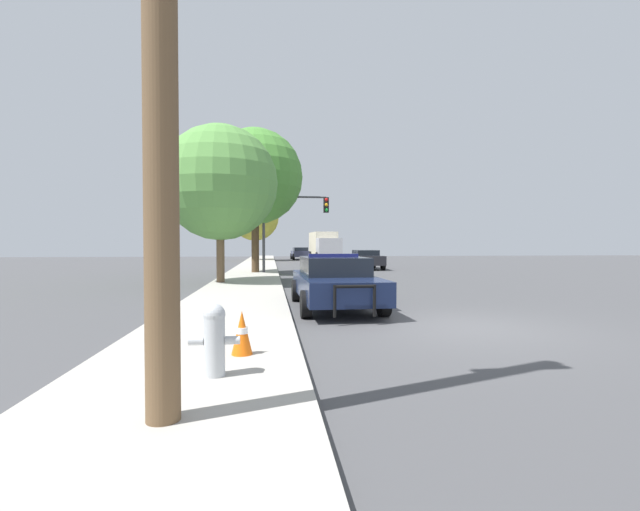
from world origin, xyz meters
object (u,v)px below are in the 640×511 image
car_background_distant (300,253)px  tree_sidewalk_mid (255,177)px  fire_hydrant (214,337)px  traffic_cone (242,332)px  car_background_oncoming (366,259)px  tree_sidewalk_near (220,183)px  tree_sidewalk_far (255,217)px  police_car (334,281)px  box_truck (324,245)px  traffic_light (292,216)px

car_background_distant → tree_sidewalk_mid: bearing=-101.8°
fire_hydrant → tree_sidewalk_mid: 20.45m
fire_hydrant → traffic_cone: bearing=75.0°
car_background_oncoming → tree_sidewalk_near: bearing=52.4°
tree_sidewalk_near → tree_sidewalk_far: (0.50, 27.72, 0.35)m
police_car → fire_hydrant: police_car is taller
box_truck → car_background_distant: bearing=-68.3°
police_car → box_truck: 34.01m
police_car → traffic_light: (-0.48, 13.44, 2.64)m
police_car → tree_sidewalk_far: bearing=-85.4°
fire_hydrant → traffic_cone: size_ratio=1.39×
fire_hydrant → box_truck: 40.57m
tree_sidewalk_mid → tree_sidewalk_near: bearing=-101.0°
tree_sidewalk_far → tree_sidewalk_mid: 21.27m
traffic_light → car_background_oncoming: traffic_light is taller
car_background_distant → fire_hydrant: bearing=-97.3°
fire_hydrant → tree_sidewalk_far: size_ratio=0.12×
traffic_light → tree_sidewalk_near: bearing=-117.8°
police_car → car_background_distant: police_car is taller
box_truck → tree_sidewalk_far: tree_sidewalk_far is taller
box_truck → traffic_cone: box_truck is taller
police_car → tree_sidewalk_far: size_ratio=0.71×
police_car → tree_sidewalk_mid: bearing=-80.0°
car_background_oncoming → tree_sidewalk_far: size_ratio=0.65×
traffic_light → tree_sidewalk_near: (-3.37, -6.39, 0.98)m
car_background_oncoming → box_truck: bearing=-85.3°
tree_sidewalk_near → tree_sidewalk_far: size_ratio=0.94×
fire_hydrant → traffic_light: size_ratio=0.19×
police_car → tree_sidewalk_mid: tree_sidewalk_mid is taller
fire_hydrant → traffic_light: 20.01m
car_background_oncoming → traffic_cone: 24.50m
car_background_distant → tree_sidewalk_near: bearing=-102.0°
police_car → tree_sidewalk_near: size_ratio=0.76×
fire_hydrant → tree_sidewalk_far: bearing=91.3°
traffic_light → car_background_distant: bearing=84.9°
car_background_distant → police_car: bearing=-94.6°
car_background_oncoming → tree_sidewalk_mid: bearing=32.2°
tree_sidewalk_far → traffic_cone: bearing=-88.3°
tree_sidewalk_far → tree_sidewalk_mid: tree_sidewalk_mid is taller
box_truck → traffic_light: bearing=74.7°
fire_hydrant → traffic_light: bearing=84.4°
police_car → tree_sidewalk_near: bearing=-62.2°
tree_sidewalk_mid → traffic_cone: 19.53m
tree_sidewalk_mid → police_car: bearing=-79.1°
police_car → car_background_oncoming: (5.01, 18.14, -0.00)m
tree_sidewalk_near → tree_sidewalk_mid: (1.25, 6.48, 1.31)m
tree_sidewalk_near → tree_sidewalk_far: bearing=89.0°
tree_sidewalk_near → traffic_cone: tree_sidewalk_near is taller
police_car → tree_sidewalk_mid: size_ratio=0.61×
fire_hydrant → box_truck: size_ratio=0.12×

